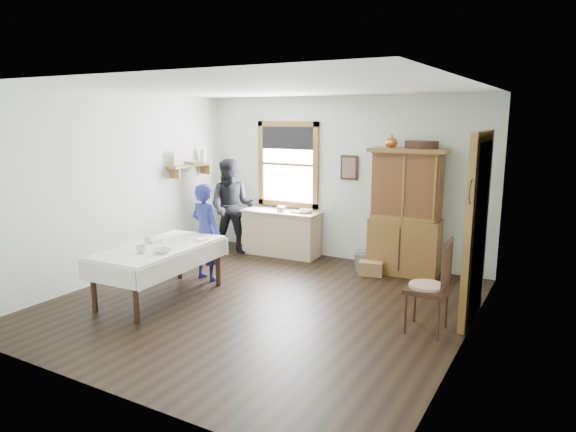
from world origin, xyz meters
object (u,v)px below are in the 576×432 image
Objects in this scene: china_hutch at (406,212)px; dining_table at (160,272)px; pail at (362,262)px; work_counter at (281,233)px; spindle_chair at (428,285)px; woman_blue at (206,235)px; wicker_basket at (371,268)px; figure_dark at (232,210)px.

dining_table is at bearing -136.35° from china_hutch.
pail is at bearing -168.57° from china_hutch.
work_counter is at bearing 83.72° from dining_table.
spindle_chair is (3.04, -1.99, 0.15)m from work_counter.
pail is 0.20× the size of woman_blue.
pail is 0.26m from wicker_basket.
dining_table is (-2.47, -2.66, -0.60)m from china_hutch.
china_hutch is 3.00m from woman_blue.
china_hutch is 2.20m from spindle_chair.
china_hutch is 1.25× the size of figure_dark.
dining_table is at bearing -131.50° from wicker_basket.
pail is at bearing 128.37° from spindle_chair.
china_hutch is 3.68m from dining_table.
dining_table is 3.13m from wicker_basket.
china_hutch is at bearing -14.60° from figure_dark.
china_hutch reaches higher than spindle_chair.
figure_dark is at bearing -175.79° from pail.
figure_dark is at bearing -177.01° from china_hutch.
woman_blue is at bearing 88.82° from dining_table.
dining_table is 6.65× the size of pail.
spindle_chair is (0.87, -1.98, -0.42)m from china_hutch.
china_hutch is 7.14× the size of pail.
spindle_chair is 3.33m from woman_blue.
work_counter is 1.26× the size of spindle_chair.
china_hutch is at bearing -136.98° from woman_blue.
spindle_chair is at bearing -35.99° from work_counter.
pail is at bearing 53.27° from dining_table.
wicker_basket is at bearing -137.73° from woman_blue.
figure_dark is (-0.50, 2.32, 0.41)m from dining_table.
wicker_basket is at bearing -20.69° from figure_dark.
dining_table is 1.00m from woman_blue.
china_hutch is at bearing 112.99° from spindle_chair.
woman_blue is at bearing -90.43° from figure_dark.
figure_dark reaches higher than pail.
work_counter is at bearing 173.81° from pail.
figure_dark is (-0.79, -0.34, 0.38)m from work_counter.
woman_blue is at bearing -101.89° from work_counter.
china_hutch reaches higher than wicker_basket.
figure_dark reaches higher than spindle_chair.
woman_blue reaches higher than spindle_chair.
dining_table is at bearing -98.94° from figure_dark.
figure_dark reaches higher than wicker_basket.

